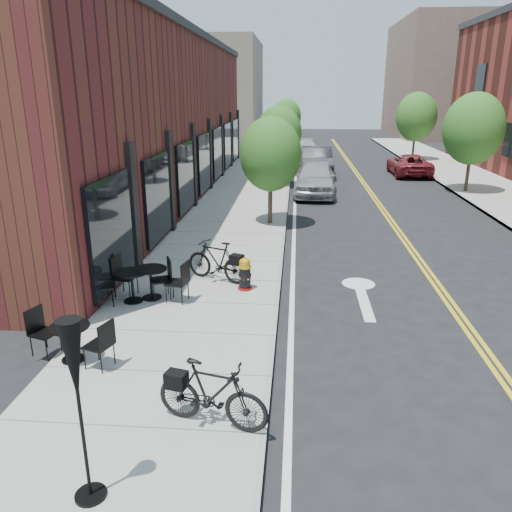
{
  "coord_description": "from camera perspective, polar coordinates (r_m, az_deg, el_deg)",
  "views": [
    {
      "loc": [
        0.32,
        -8.9,
        4.72
      ],
      "look_at": [
        -0.58,
        2.33,
        1.0
      ],
      "focal_mm": 35.0,
      "sensor_mm": 36.0,
      "label": 1
    }
  ],
  "objects": [
    {
      "name": "tree_near_d",
      "position": [
        41.96,
        3.47,
        15.59
      ],
      "size": [
        2.4,
        2.4,
        4.11
      ],
      "color": "#382B1E",
      "rests_on": "sidewalk_near"
    },
    {
      "name": "fire_hydrant",
      "position": [
        12.12,
        -1.28,
        -2.07
      ],
      "size": [
        0.4,
        0.4,
        0.82
      ],
      "rotation": [
        0.0,
        0.0,
        -0.14
      ],
      "color": "maroon",
      "rests_on": "sidewalk_near"
    },
    {
      "name": "parked_car_b",
      "position": [
        30.37,
        6.92,
        10.75
      ],
      "size": [
        1.84,
        4.99,
        1.63
      ],
      "primitive_type": "imported",
      "rotation": [
        0.0,
        0.0,
        0.02
      ],
      "color": "black",
      "rests_on": "ground"
    },
    {
      "name": "patio_umbrella",
      "position": [
        5.93,
        -19.96,
        -12.61
      ],
      "size": [
        0.38,
        0.38,
        2.32
      ],
      "color": "black",
      "rests_on": "sidewalk_near"
    },
    {
      "name": "bistro_set_a",
      "position": [
        9.56,
        -20.42,
        -8.75
      ],
      "size": [
        1.68,
        0.89,
        0.88
      ],
      "rotation": [
        0.0,
        0.0,
        -0.31
      ],
      "color": "black",
      "rests_on": "sidewalk_near"
    },
    {
      "name": "ground",
      "position": [
        10.08,
        2.27,
        -9.67
      ],
      "size": [
        120.0,
        120.0,
        0.0
      ],
      "primitive_type": "plane",
      "color": "black",
      "rests_on": "ground"
    },
    {
      "name": "tree_near_a",
      "position": [
        18.05,
        1.68,
        11.53
      ],
      "size": [
        2.2,
        2.2,
        3.81
      ],
      "color": "#382B1E",
      "rests_on": "sidewalk_near"
    },
    {
      "name": "bistro_set_c",
      "position": [
        11.72,
        -13.98,
        -2.91
      ],
      "size": [
        1.77,
        1.1,
        0.94
      ],
      "rotation": [
        0.0,
        0.0,
        0.41
      ],
      "color": "black",
      "rests_on": "sidewalk_near"
    },
    {
      "name": "bg_building_left",
      "position": [
        57.51,
        -3.92,
        18.5
      ],
      "size": [
        8.0,
        14.0,
        10.0
      ],
      "primitive_type": "cube",
      "color": "#726656",
      "rests_on": "ground"
    },
    {
      "name": "bicycle_left",
      "position": [
        12.65,
        -4.47,
        -0.56
      ],
      "size": [
        1.81,
        1.18,
        1.06
      ],
      "primitive_type": "imported",
      "rotation": [
        0.0,
        0.0,
        -2.0
      ],
      "color": "black",
      "rests_on": "sidewalk_near"
    },
    {
      "name": "building_near",
      "position": [
        23.93,
        -12.39,
        14.94
      ],
      "size": [
        5.0,
        28.0,
        7.0
      ],
      "primitive_type": "cube",
      "color": "#4D1819",
      "rests_on": "ground"
    },
    {
      "name": "sidewalk_near",
      "position": [
        19.6,
        -2.34,
        4.5
      ],
      "size": [
        4.0,
        70.0,
        0.12
      ],
      "primitive_type": "cube",
      "color": "#9E9B93",
      "rests_on": "ground"
    },
    {
      "name": "tree_far_b",
      "position": [
        26.29,
        23.6,
        13.17
      ],
      "size": [
        2.8,
        2.8,
        4.62
      ],
      "color": "#382B1E",
      "rests_on": "sidewalk_far"
    },
    {
      "name": "parked_car_far",
      "position": [
        31.26,
        17.09,
        9.94
      ],
      "size": [
        2.08,
        4.49,
        1.25
      ],
      "primitive_type": "imported",
      "rotation": [
        0.0,
        0.0,
        3.14
      ],
      "color": "maroon",
      "rests_on": "ground"
    },
    {
      "name": "tree_far_c",
      "position": [
        37.85,
        17.85,
        14.91
      ],
      "size": [
        2.8,
        2.8,
        4.62
      ],
      "color": "#382B1E",
      "rests_on": "sidewalk_far"
    },
    {
      "name": "bistro_set_b",
      "position": [
        11.8,
        -11.94,
        -2.57
      ],
      "size": [
        1.82,
        0.9,
        0.96
      ],
      "rotation": [
        0.0,
        0.0,
        -0.19
      ],
      "color": "black",
      "rests_on": "sidewalk_near"
    },
    {
      "name": "tree_near_c",
      "position": [
        33.98,
        3.14,
        14.54
      ],
      "size": [
        2.1,
        2.1,
        3.67
      ],
      "color": "#382B1E",
      "rests_on": "sidewalk_near"
    },
    {
      "name": "tree_near_b",
      "position": [
        25.99,
        2.64,
        13.82
      ],
      "size": [
        2.3,
        2.3,
        3.98
      ],
      "color": "#382B1E",
      "rests_on": "sidewalk_near"
    },
    {
      "name": "bg_building_right",
      "position": [
        60.97,
        20.6,
        18.37
      ],
      "size": [
        10.0,
        16.0,
        12.0
      ],
      "primitive_type": "cube",
      "color": "brown",
      "rests_on": "ground"
    },
    {
      "name": "bicycle_right",
      "position": [
        7.38,
        -5.05,
        -15.46
      ],
      "size": [
        1.76,
        0.89,
        1.02
      ],
      "primitive_type": "imported",
      "rotation": [
        0.0,
        0.0,
        1.32
      ],
      "color": "black",
      "rests_on": "sidewalk_near"
    },
    {
      "name": "parked_car_a",
      "position": [
        24.15,
        6.81,
        8.8
      ],
      "size": [
        2.18,
        4.81,
        1.6
      ],
      "primitive_type": "imported",
      "rotation": [
        0.0,
        0.0,
        -0.06
      ],
      "color": "#969A9E",
      "rests_on": "ground"
    },
    {
      "name": "parked_car_c",
      "position": [
        36.09,
        5.57,
        11.83
      ],
      "size": [
        2.56,
        5.21,
        1.46
      ],
      "primitive_type": "imported",
      "rotation": [
        0.0,
        0.0,
        0.1
      ],
      "color": "#B9B9BE",
      "rests_on": "ground"
    }
  ]
}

